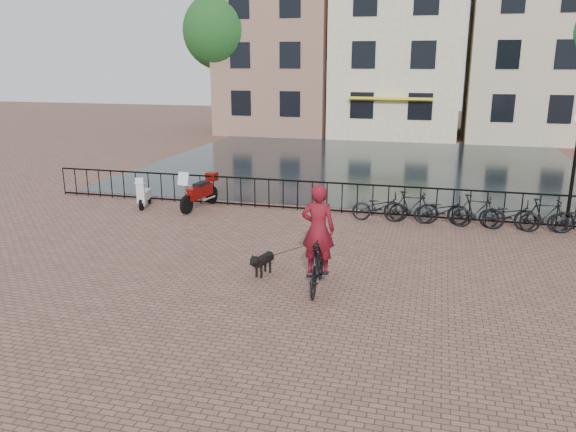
% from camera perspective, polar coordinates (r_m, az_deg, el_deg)
% --- Properties ---
extents(ground, '(100.00, 100.00, 0.00)m').
position_cam_1_polar(ground, '(11.34, -3.96, -9.79)').
color(ground, brown).
rests_on(ground, ground).
extents(canal_water, '(20.00, 20.00, 0.00)m').
position_cam_1_polar(canal_water, '(27.63, 7.68, 5.25)').
color(canal_water, black).
rests_on(canal_water, ground).
extents(railing, '(20.00, 0.05, 1.02)m').
position_cam_1_polar(railing, '(18.52, 3.98, 1.91)').
color(railing, black).
rests_on(railing, ground).
extents(canal_house_left, '(7.50, 9.00, 12.80)m').
position_cam_1_polar(canal_house_left, '(41.18, -0.45, 17.64)').
color(canal_house_left, '#8F6B53').
rests_on(canal_house_left, ground).
extents(canal_house_mid, '(8.00, 9.50, 11.80)m').
position_cam_1_polar(canal_house_mid, '(39.81, 11.23, 16.71)').
color(canal_house_mid, beige).
rests_on(canal_house_mid, ground).
extents(canal_house_right, '(7.00, 9.00, 13.30)m').
position_cam_1_polar(canal_house_right, '(40.06, 23.28, 16.87)').
color(canal_house_right, '#BEAA8D').
rests_on(canal_house_right, ground).
extents(tree_far_left, '(5.04, 5.04, 9.27)m').
position_cam_1_polar(tree_far_left, '(39.45, -6.83, 18.11)').
color(tree_far_left, black).
rests_on(tree_far_left, ground).
extents(lamp_post, '(0.30, 0.30, 3.45)m').
position_cam_1_polar(lamp_post, '(17.88, 27.24, 5.86)').
color(lamp_post, black).
rests_on(lamp_post, ground).
extents(cyclist, '(0.91, 2.05, 2.75)m').
position_cam_1_polar(cyclist, '(12.07, 3.05, -2.85)').
color(cyclist, black).
rests_on(cyclist, ground).
extents(dog, '(0.49, 0.92, 0.59)m').
position_cam_1_polar(dog, '(13.13, -2.53, -4.76)').
color(dog, black).
rests_on(dog, ground).
extents(motorcycle, '(0.82, 2.06, 1.44)m').
position_cam_1_polar(motorcycle, '(19.12, -9.02, 2.84)').
color(motorcycle, maroon).
rests_on(motorcycle, ground).
extents(scooter, '(0.64, 1.28, 1.15)m').
position_cam_1_polar(scooter, '(19.79, -14.38, 2.54)').
color(scooter, silver).
rests_on(scooter, ground).
extents(parked_bike_0, '(1.78, 0.80, 0.90)m').
position_cam_1_polar(parked_bike_0, '(17.71, 9.33, 0.93)').
color(parked_bike_0, black).
rests_on(parked_bike_0, ground).
extents(parked_bike_1, '(1.68, 0.52, 1.00)m').
position_cam_1_polar(parked_bike_1, '(17.64, 12.40, 0.88)').
color(parked_bike_1, black).
rests_on(parked_bike_1, ground).
extents(parked_bike_2, '(1.73, 0.65, 0.90)m').
position_cam_1_polar(parked_bike_2, '(17.65, 15.47, 0.51)').
color(parked_bike_2, black).
rests_on(parked_bike_2, ground).
extents(parked_bike_3, '(1.72, 0.72, 1.00)m').
position_cam_1_polar(parked_bike_3, '(17.68, 18.55, 0.45)').
color(parked_bike_3, black).
rests_on(parked_bike_3, ground).
extents(parked_bike_4, '(1.78, 0.82, 0.90)m').
position_cam_1_polar(parked_bike_4, '(17.78, 21.59, 0.09)').
color(parked_bike_4, black).
rests_on(parked_bike_4, ground).
extents(parked_bike_5, '(1.68, 0.52, 1.00)m').
position_cam_1_polar(parked_bike_5, '(17.91, 24.61, 0.03)').
color(parked_bike_5, black).
rests_on(parked_bike_5, ground).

